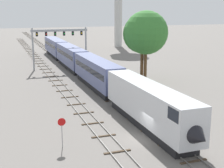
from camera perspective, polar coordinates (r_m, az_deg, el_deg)
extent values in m
plane|color=slate|center=(33.27, 5.44, -9.64)|extent=(400.00, 400.00, 0.00)
cube|color=slate|center=(89.79, -10.26, 4.77)|extent=(0.07, 200.00, 0.16)
cube|color=slate|center=(90.03, -9.36, 4.83)|extent=(0.07, 200.00, 0.16)
cube|color=#473828|center=(29.43, 14.17, -13.07)|extent=(2.60, 0.24, 0.10)
cube|color=#473828|center=(32.49, 10.21, -10.28)|extent=(2.60, 0.24, 0.10)
cube|color=#473828|center=(35.74, 7.01, -7.95)|extent=(2.60, 0.24, 0.10)
cube|color=#473828|center=(39.12, 4.37, -5.99)|extent=(2.60, 0.24, 0.10)
cube|color=#473828|center=(42.62, 2.18, -4.34)|extent=(2.60, 0.24, 0.10)
cube|color=#473828|center=(46.19, 0.33, -2.94)|extent=(2.60, 0.24, 0.10)
cube|color=#473828|center=(49.83, -1.25, -1.73)|extent=(2.60, 0.24, 0.10)
cube|color=#473828|center=(53.52, -2.61, -0.70)|extent=(2.60, 0.24, 0.10)
cube|color=#473828|center=(57.25, -3.79, 0.21)|extent=(2.60, 0.24, 0.10)
cube|color=#473828|center=(61.02, -4.83, 1.00)|extent=(2.60, 0.24, 0.10)
cube|color=#473828|center=(64.81, -5.75, 1.70)|extent=(2.60, 0.24, 0.10)
cube|color=#473828|center=(68.63, -6.56, 2.32)|extent=(2.60, 0.24, 0.10)
cube|color=#473828|center=(72.47, -7.29, 2.88)|extent=(2.60, 0.24, 0.10)
cube|color=#473828|center=(76.32, -7.95, 3.38)|extent=(2.60, 0.24, 0.10)
cube|color=#473828|center=(80.19, -8.54, 3.83)|extent=(2.60, 0.24, 0.10)
cube|color=#473828|center=(84.07, -9.08, 4.24)|extent=(2.60, 0.24, 0.10)
cube|color=#473828|center=(87.96, -9.58, 4.61)|extent=(2.60, 0.24, 0.10)
cube|color=#473828|center=(91.86, -10.03, 4.95)|extent=(2.60, 0.24, 0.10)
cube|color=#473828|center=(95.77, -10.44, 5.26)|extent=(2.60, 0.24, 0.10)
cube|color=#473828|center=(99.69, -10.83, 5.55)|extent=(2.60, 0.24, 0.10)
cube|color=#473828|center=(103.61, -11.18, 5.82)|extent=(2.60, 0.24, 0.10)
cube|color=#473828|center=(107.54, -11.51, 6.06)|extent=(2.60, 0.24, 0.10)
cube|color=#473828|center=(111.47, -11.82, 6.29)|extent=(2.60, 0.24, 0.10)
cube|color=#473828|center=(115.41, -12.10, 6.51)|extent=(2.60, 0.24, 0.10)
cube|color=#473828|center=(119.35, -12.37, 6.70)|extent=(2.60, 0.24, 0.10)
cube|color=#473828|center=(123.30, -12.62, 6.89)|extent=(2.60, 0.24, 0.10)
cube|color=#473828|center=(127.25, -12.85, 7.06)|extent=(2.60, 0.24, 0.10)
cube|color=#473828|center=(131.20, -13.07, 7.23)|extent=(2.60, 0.24, 0.10)
cube|color=#473828|center=(135.16, -13.28, 7.38)|extent=(2.60, 0.24, 0.10)
cube|color=#473828|center=(139.11, -13.48, 7.53)|extent=(2.60, 0.24, 0.10)
cube|color=#473828|center=(143.07, -13.66, 7.66)|extent=(2.60, 0.24, 0.10)
cube|color=#473828|center=(147.04, -13.84, 7.79)|extent=(2.60, 0.24, 0.10)
cube|color=#473828|center=(151.00, -14.00, 7.92)|extent=(2.60, 0.24, 0.10)
cube|color=#473828|center=(154.97, -14.16, 8.03)|extent=(2.60, 0.24, 0.10)
cube|color=#473828|center=(158.93, -14.31, 8.14)|extent=(2.60, 0.24, 0.10)
cube|color=#473828|center=(162.90, -14.46, 8.25)|extent=(2.60, 0.24, 0.10)
cube|color=#473828|center=(166.87, -14.59, 8.35)|extent=(2.60, 0.24, 0.10)
cube|color=#473828|center=(170.85, -14.72, 8.44)|extent=(2.60, 0.24, 0.10)
cube|color=#473828|center=(174.82, -14.85, 8.53)|extent=(2.60, 0.24, 0.10)
cube|color=#473828|center=(178.79, -14.96, 8.62)|extent=(2.60, 0.24, 0.10)
cube|color=#473828|center=(182.77, -15.08, 8.70)|extent=(2.60, 0.24, 0.10)
cube|color=#473828|center=(186.75, -15.19, 8.78)|extent=(2.60, 0.24, 0.10)
cube|color=slate|center=(69.47, -11.95, 2.28)|extent=(0.07, 160.00, 0.16)
cube|color=slate|center=(69.67, -10.77, 2.36)|extent=(0.07, 160.00, 0.16)
cube|color=#473828|center=(30.31, 0.95, -11.85)|extent=(2.60, 0.24, 0.10)
cube|color=#473828|center=(33.76, -1.48, -9.14)|extent=(2.60, 0.24, 0.10)
cube|color=#473828|center=(37.33, -3.42, -6.93)|extent=(2.60, 0.24, 0.10)
cube|color=#473828|center=(40.97, -5.01, -5.11)|extent=(2.60, 0.24, 0.10)
cube|color=#473828|center=(44.68, -6.32, -3.58)|extent=(2.60, 0.24, 0.10)
cube|color=#473828|center=(48.43, -7.43, -2.29)|extent=(2.60, 0.24, 0.10)
cube|color=#473828|center=(52.22, -8.38, -1.18)|extent=(2.60, 0.24, 0.10)
cube|color=#473828|center=(56.04, -9.20, -0.22)|extent=(2.60, 0.24, 0.10)
cube|color=#473828|center=(59.88, -9.92, 0.61)|extent=(2.60, 0.24, 0.10)
cube|color=#473828|center=(63.75, -10.55, 1.35)|extent=(2.60, 0.24, 0.10)
cube|color=#473828|center=(67.62, -11.10, 2.00)|extent=(2.60, 0.24, 0.10)
cube|color=#473828|center=(71.52, -11.60, 2.58)|extent=(2.60, 0.24, 0.10)
cube|color=#473828|center=(75.42, -12.04, 3.10)|extent=(2.60, 0.24, 0.10)
cube|color=#473828|center=(79.33, -12.45, 3.56)|extent=(2.60, 0.24, 0.10)
cube|color=#473828|center=(83.25, -12.81, 3.99)|extent=(2.60, 0.24, 0.10)
cube|color=#473828|center=(87.18, -13.14, 4.37)|extent=(2.60, 0.24, 0.10)
cube|color=#473828|center=(91.11, -13.45, 4.72)|extent=(2.60, 0.24, 0.10)
cube|color=#473828|center=(95.05, -13.73, 5.05)|extent=(2.60, 0.24, 0.10)
cube|color=#473828|center=(99.00, -13.98, 5.34)|extent=(2.60, 0.24, 0.10)
cube|color=#473828|center=(102.95, -14.22, 5.62)|extent=(2.60, 0.24, 0.10)
cube|color=#473828|center=(106.90, -14.44, 5.87)|extent=(2.60, 0.24, 0.10)
cube|color=#473828|center=(110.86, -14.64, 6.11)|extent=(2.60, 0.24, 0.10)
cube|color=#473828|center=(114.81, -14.84, 6.33)|extent=(2.60, 0.24, 0.10)
cube|color=#473828|center=(118.78, -15.01, 6.53)|extent=(2.60, 0.24, 0.10)
cube|color=#473828|center=(122.74, -15.18, 6.72)|extent=(2.60, 0.24, 0.10)
cube|color=#473828|center=(126.71, -15.34, 6.90)|extent=(2.60, 0.24, 0.10)
cube|color=#473828|center=(130.68, -15.48, 7.07)|extent=(2.60, 0.24, 0.10)
cube|color=#473828|center=(134.65, -15.62, 7.23)|extent=(2.60, 0.24, 0.10)
cube|color=#473828|center=(138.62, -15.75, 7.38)|extent=(2.60, 0.24, 0.10)
cube|color=#473828|center=(142.59, -15.88, 7.52)|extent=(2.60, 0.24, 0.10)
cube|color=#473828|center=(146.57, -15.99, 7.65)|extent=(2.60, 0.24, 0.10)
cube|color=silver|center=(35.76, 6.35, -3.09)|extent=(3.00, 18.20, 3.80)
cone|color=black|center=(28.30, 14.67, -8.77)|extent=(2.88, 2.60, 2.88)
cube|color=black|center=(28.87, 13.29, -4.99)|extent=(3.04, 1.80, 1.10)
cube|color=black|center=(36.50, 6.25, -6.71)|extent=(2.52, 16.38, 1.00)
cube|color=#4C5684|center=(53.19, -2.73, 2.36)|extent=(3.00, 18.20, 3.80)
cube|color=black|center=(53.11, -2.74, 2.78)|extent=(3.04, 16.74, 0.90)
cube|color=black|center=(53.69, -2.71, -0.16)|extent=(2.52, 16.38, 1.00)
cube|color=#4C5684|center=(71.53, -7.27, 5.06)|extent=(3.00, 18.20, 3.80)
cube|color=black|center=(71.47, -7.28, 5.37)|extent=(3.04, 16.74, 0.90)
cube|color=black|center=(71.90, -7.21, 3.16)|extent=(2.52, 16.38, 1.00)
cube|color=#4C5684|center=(90.22, -9.96, 6.63)|extent=(3.00, 18.20, 3.80)
cube|color=black|center=(90.18, -9.97, 6.89)|extent=(3.04, 16.74, 0.90)
cube|color=black|center=(90.52, -9.90, 5.12)|extent=(2.52, 16.38, 1.00)
cylinder|color=#999BA0|center=(70.21, -13.75, 5.92)|extent=(0.36, 0.36, 8.92)
cylinder|color=#999BA0|center=(72.30, -4.61, 6.45)|extent=(0.36, 0.36, 8.92)
cube|color=#999BA0|center=(70.68, -9.23, 9.32)|extent=(12.10, 0.36, 0.50)
cube|color=black|center=(70.05, -13.11, 8.54)|extent=(0.44, 0.32, 0.90)
sphere|color=yellow|center=(69.87, -13.09, 8.53)|extent=(0.28, 0.28, 0.28)
cube|color=black|center=(70.30, -11.54, 8.63)|extent=(0.44, 0.32, 0.90)
sphere|color=red|center=(70.12, -11.52, 8.62)|extent=(0.28, 0.28, 0.28)
cube|color=black|center=(70.61, -9.99, 8.72)|extent=(0.44, 0.32, 0.90)
sphere|color=green|center=(70.42, -9.96, 8.71)|extent=(0.28, 0.28, 0.28)
cube|color=black|center=(70.96, -8.45, 8.79)|extent=(0.44, 0.32, 0.90)
sphere|color=green|center=(70.77, -8.41, 8.78)|extent=(0.28, 0.28, 0.28)
cube|color=black|center=(71.36, -6.92, 8.86)|extent=(0.44, 0.32, 0.90)
sphere|color=green|center=(71.17, -6.89, 8.85)|extent=(0.28, 0.28, 0.28)
cube|color=black|center=(71.81, -5.41, 8.93)|extent=(0.44, 0.32, 0.90)
sphere|color=yellow|center=(71.62, -5.37, 8.92)|extent=(0.28, 0.28, 0.28)
cylinder|color=beige|center=(111.86, 1.11, 12.06)|extent=(2.60, 2.60, 21.42)
cylinder|color=gray|center=(31.36, -8.78, -9.02)|extent=(0.08, 0.08, 2.20)
cylinder|color=red|center=(30.85, -8.87, -6.63)|extent=(0.76, 0.03, 0.76)
cylinder|color=brown|center=(57.48, 5.88, 3.29)|extent=(0.56, 0.56, 6.15)
sphere|color=#387A33|center=(56.79, 6.02, 9.00)|extent=(7.59, 7.59, 7.59)
cylinder|color=brown|center=(58.08, 5.27, 3.41)|extent=(0.56, 0.56, 6.15)
sphere|color=#2D6B28|center=(57.41, 5.39, 8.82)|extent=(6.88, 6.88, 6.88)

